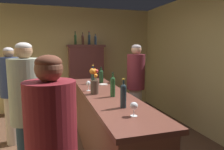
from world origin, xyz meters
name	(u,v)px	position (x,y,z in m)	size (l,w,h in m)	color
wall_back	(59,59)	(0.00, 3.00, 1.34)	(5.13, 0.12, 2.67)	tan
bar_counter	(107,127)	(0.53, 0.16, 0.51)	(0.62, 2.79, 1.01)	brown
display_cabinet	(86,76)	(0.66, 2.68, 0.89)	(0.94, 0.45, 1.71)	brown
wine_bottle_rose	(113,86)	(0.56, -0.03, 1.15)	(0.06, 0.06, 0.32)	#224D26
wine_bottle_chardonnay	(93,75)	(0.50, 0.98, 1.15)	(0.07, 0.07, 0.33)	#1B2A37
wine_bottle_pinot	(123,95)	(0.52, -0.53, 1.15)	(0.07, 0.07, 0.32)	#1E2D33
wine_bottle_merlot	(101,76)	(0.66, 1.03, 1.14)	(0.08, 0.08, 0.29)	#1C3C20
wine_glass_front	(88,84)	(0.32, 0.42, 1.11)	(0.07, 0.07, 0.15)	white
wine_glass_mid	(134,106)	(0.53, -0.82, 1.10)	(0.08, 0.08, 0.14)	white
flower_arrangement	(94,81)	(0.36, 0.19, 1.19)	(0.13, 0.13, 0.36)	#45342B
cheese_plate	(103,84)	(0.65, 0.82, 1.01)	(0.14, 0.14, 0.01)	white
display_bottle_left	(75,39)	(0.40, 2.68, 1.85)	(0.06, 0.06, 0.33)	#1D361D
display_bottle_midleft	(83,39)	(0.59, 2.68, 1.85)	(0.06, 0.06, 0.31)	#3F271F
display_bottle_center	(89,39)	(0.75, 2.68, 1.86)	(0.06, 0.06, 0.34)	#1A2A38
display_bottle_midright	(95,40)	(0.91, 2.68, 1.84)	(0.06, 0.06, 0.29)	#1B2B3A
patron_in_grey	(11,92)	(-0.87, 1.15, 0.91)	(0.33, 0.33, 1.65)	#B6A698
patron_by_cabinet	(28,116)	(-0.47, -0.30, 0.94)	(0.34, 0.34, 1.71)	#203548
bartender	(136,85)	(1.33, 1.00, 0.94)	(0.34, 0.34, 1.70)	#ADA69C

